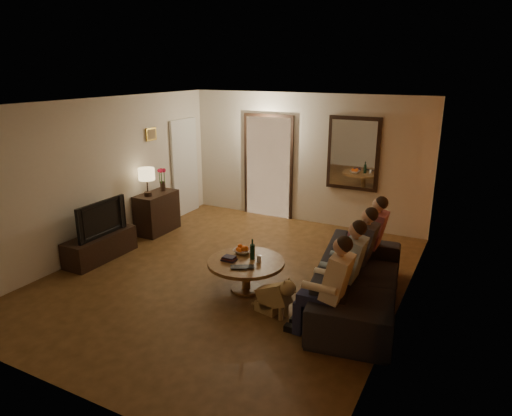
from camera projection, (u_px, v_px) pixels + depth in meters
The scene contains 33 objects.
floor at pixel (230, 276), 7.02m from camera, with size 5.00×6.00×0.01m, color #493113.
ceiling at pixel (227, 103), 6.25m from camera, with size 5.00×6.00×0.01m, color white.
back_wall at pixel (305, 159), 9.17m from camera, with size 5.00×0.02×2.60m, color beige.
front_wall at pixel (57, 273), 4.09m from camera, with size 5.00×0.02×2.60m, color beige.
left_wall at pixel (102, 176), 7.73m from camera, with size 0.02×6.00×2.60m, color beige.
right_wall at pixel (405, 220), 5.53m from camera, with size 0.02×6.00×2.60m, color beige.
orange_accent at pixel (404, 219), 5.53m from camera, with size 0.01×6.00×2.60m, color orange.
kitchen_doorway at pixel (268, 167), 9.58m from camera, with size 1.00×0.06×2.10m, color #FFE0A5.
door_trim at pixel (268, 168), 9.58m from camera, with size 1.12×0.04×2.22m, color black.
fridge_glimpse at pixel (279, 176), 9.52m from camera, with size 0.45×0.03×1.70m, color silver.
mirror_frame at pixel (353, 154), 8.64m from camera, with size 1.00×0.05×1.40m, color black.
mirror_glass at pixel (353, 154), 8.62m from camera, with size 0.86×0.02×1.26m, color white.
white_door at pixel (185, 167), 9.75m from camera, with size 0.06×0.85×2.04m, color white.
framed_art at pixel (151, 134), 8.66m from camera, with size 0.03×0.28×0.24m, color #B28C33.
art_canvas at pixel (152, 134), 8.65m from camera, with size 0.01×0.22×0.18m, color brown.
dresser at pixel (157, 213), 8.79m from camera, with size 0.45×0.87×0.77m, color black.
table_lamp at pixel (147, 182), 8.41m from camera, with size 0.30×0.30×0.54m, color beige, non-canonical shape.
flower_vase at pixel (162, 180), 8.80m from camera, with size 0.14×0.14×0.44m, color red, non-canonical shape.
tv_stand at pixel (100, 246), 7.59m from camera, with size 0.45×1.27×0.42m, color black.
tv at pixel (97, 218), 7.44m from camera, with size 0.13×1.02×0.58m, color black.
sofa at pixel (359, 281), 6.02m from camera, with size 0.98×2.50×0.73m, color black.
person_a at pixel (331, 292), 5.24m from camera, with size 0.60×0.40×1.20m, color tan, non-canonical shape.
person_b at pixel (346, 272), 5.74m from camera, with size 0.60×0.40×1.20m, color tan, non-canonical shape.
person_c at pixel (359, 255), 6.25m from camera, with size 0.60×0.40×1.20m, color tan, non-canonical shape.
person_d at pixel (370, 241), 6.76m from camera, with size 0.60×0.40×1.20m, color tan, non-canonical shape.
dog at pixel (274, 295), 5.84m from camera, with size 0.56×0.24×0.56m, color #9F8149, non-canonical shape.
coffee_table at pixel (246, 275), 6.51m from camera, with size 1.09×1.09×0.45m, color brown.
bowl at pixel (242, 251), 6.70m from camera, with size 0.26×0.26×0.06m, color white.
oranges at pixel (242, 247), 6.68m from camera, with size 0.20×0.20×0.08m, color #E65A13, non-canonical shape.
wine_bottle at pixel (252, 249), 6.46m from camera, with size 0.07×0.07×0.31m, color black, non-canonical shape.
wine_glass at pixel (259, 259), 6.39m from camera, with size 0.06×0.06×0.10m, color silver.
book_stack at pixel (229, 258), 6.44m from camera, with size 0.20×0.15×0.07m, color black, non-canonical shape.
laptop at pixel (243, 269), 6.16m from camera, with size 0.33×0.21×0.03m, color black.
Camera 1 is at (3.31, -5.49, 3.07)m, focal length 32.00 mm.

